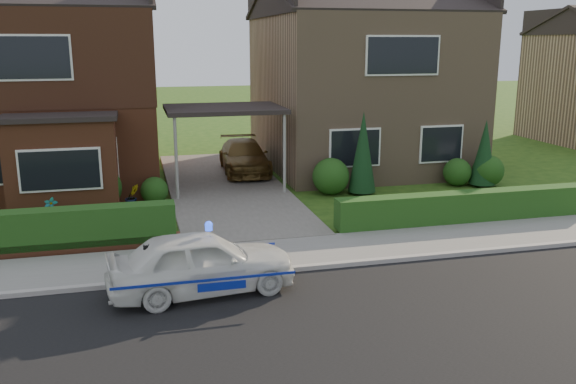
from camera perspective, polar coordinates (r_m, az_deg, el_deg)
name	(u,v)px	position (r m, az deg, el deg)	size (l,w,h in m)	color
ground	(323,338)	(10.56, 3.26, -13.44)	(120.00, 120.00, 0.00)	#224813
road	(323,338)	(10.56, 3.26, -13.44)	(60.00, 6.00, 0.02)	black
kerb	(280,270)	(13.22, -0.71, -7.33)	(60.00, 0.16, 0.12)	#9E9993
sidewalk	(270,255)	(14.18, -1.70, -5.87)	(60.00, 2.00, 0.10)	slate
driveway	(226,187)	(20.70, -5.84, 0.47)	(3.80, 12.00, 0.12)	#666059
house_left	(45,72)	(23.05, -21.80, 10.36)	(7.50, 9.53, 7.25)	brown
house_right	(359,72)	(24.54, 6.65, 11.05)	(7.50, 8.06, 7.25)	#93755A
carport_link	(224,110)	(20.21, -6.00, 7.61)	(3.80, 3.00, 2.77)	black
dwarf_wall	(9,253)	(15.27, -24.62, -5.21)	(7.70, 0.25, 0.36)	brown
hedge_left	(11,258)	(15.47, -24.46, -5.66)	(7.50, 0.55, 0.90)	#1C3B13
hedge_right	(467,224)	(17.39, 16.38, -2.86)	(7.50, 0.55, 0.80)	#1C3B13
shrub_left_mid	(99,188)	(18.75, -17.28, 0.36)	(1.32, 1.32, 1.32)	#1C3B13
shrub_left_near	(154,190)	(19.06, -12.39, 0.15)	(0.84, 0.84, 0.84)	#1C3B13
shrub_right_near	(331,176)	(19.77, 4.03, 1.47)	(1.20, 1.20, 1.20)	#1C3B13
shrub_right_mid	(457,172)	(21.74, 15.55, 1.80)	(0.96, 0.96, 0.96)	#1C3B13
shrub_right_far	(488,171)	(21.99, 18.21, 1.91)	(1.08, 1.08, 1.08)	#1C3B13
conifer_a	(363,155)	(19.78, 7.00, 3.47)	(0.90, 0.90, 2.60)	black
conifer_b	(484,155)	(21.78, 17.88, 3.33)	(0.90, 0.90, 2.20)	black
police_car	(202,263)	(12.15, -8.09, -6.58)	(3.36, 3.80, 1.41)	silver
driveway_car	(244,156)	(22.66, -4.12, 3.34)	(1.63, 4.02, 1.17)	brown
potted_plant_a	(52,211)	(17.80, -21.25, -1.69)	(0.37, 0.25, 0.70)	gray
potted_plant_b	(132,197)	(18.48, -14.37, -0.50)	(0.43, 0.34, 0.77)	gray
potted_plant_c	(48,224)	(16.56, -21.52, -2.85)	(0.39, 0.39, 0.70)	gray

